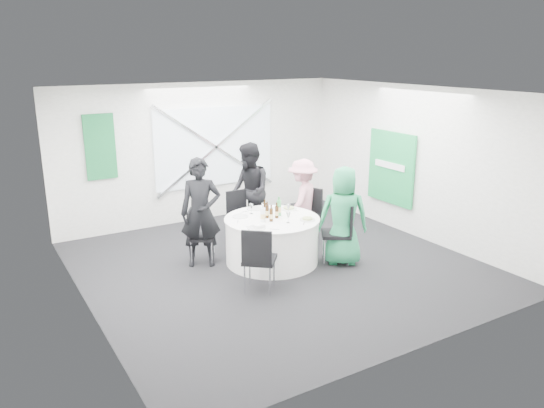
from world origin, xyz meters
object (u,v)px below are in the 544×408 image
green_water_bottle (279,208)px  person_man_back_left (201,213)px  chair_back (239,212)px  chair_back_right (309,210)px  clear_water_bottle (263,215)px  chair_back_left (197,232)px  banquet_table (272,240)px  person_woman_green (343,216)px  chair_front_right (342,228)px  chair_front_left (258,255)px  person_man_back (249,191)px  person_woman_pink (303,200)px

green_water_bottle → person_man_back_left: bearing=161.1°
chair_back → chair_back_right: size_ratio=0.95×
chair_back_right → person_man_back_left: size_ratio=0.55×
chair_back → clear_water_bottle: 1.36m
chair_back_left → green_water_bottle: (1.23, -0.56, 0.36)m
banquet_table → person_woman_green: person_woman_green is taller
chair_front_right → green_water_bottle: green_water_bottle is taller
chair_back_right → person_woman_green: (-0.16, -1.20, 0.24)m
chair_front_left → person_man_back: size_ratio=0.56×
chair_back → chair_back_left: 1.23m
chair_back_left → person_woman_green: 2.40m
chair_front_right → chair_front_left: 1.78m
person_man_back → banquet_table: bearing=0.0°
green_water_bottle → chair_back: bearing=97.4°
chair_back_left → clear_water_bottle: size_ratio=3.11×
chair_back_left → clear_water_bottle: bearing=-99.6°
person_man_back → clear_water_bottle: bearing=-8.0°
chair_front_right → clear_water_bottle: bearing=-81.7°
chair_front_left → person_man_back_left: bearing=-39.8°
banquet_table → clear_water_bottle: bearing=-159.6°
person_man_back_left → person_woman_pink: bearing=30.1°
chair_front_right → chair_front_left: chair_front_right is taller
green_water_bottle → person_woman_green: bearing=-42.1°
chair_back_left → person_woman_green: bearing=-91.3°
person_man_back_left → person_woman_pink: size_ratio=1.18×
chair_back_right → clear_water_bottle: clear_water_bottle is taller
person_woman_pink → clear_water_bottle: (-1.27, -0.75, 0.12)m
banquet_table → person_man_back: 1.37m
chair_back_right → chair_back_left: bearing=-118.5°
banquet_table → person_woman_green: (0.96, -0.64, 0.43)m
person_man_back → green_water_bottle: bearing=7.7°
person_man_back_left → clear_water_bottle: size_ratio=6.19×
chair_back → chair_back_right: 1.27m
chair_back_left → person_woman_pink: bearing=-58.0°
chair_back_left → person_man_back_left: bearing=-143.1°
clear_water_bottle → chair_front_left: bearing=-123.7°
chair_front_left → green_water_bottle: bearing=-93.6°
chair_back → person_woman_pink: size_ratio=0.61×
chair_back_left → chair_front_right: 2.37m
person_woman_green → chair_front_left: bearing=43.2°
chair_back → person_woman_green: 2.09m
banquet_table → chair_back_right: (1.12, 0.56, 0.19)m
chair_back_left → chair_front_right: chair_front_right is taller
banquet_table → person_man_back_left: bearing=154.9°
chair_back_left → chair_back_right: bearing=-61.0°
chair_front_right → chair_back: bearing=-120.4°
clear_water_bottle → banquet_table: bearing=20.4°
chair_back_right → person_man_back: person_man_back is taller
person_man_back_left → person_man_back: bearing=55.4°
banquet_table → chair_back_right: chair_back_right is taller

